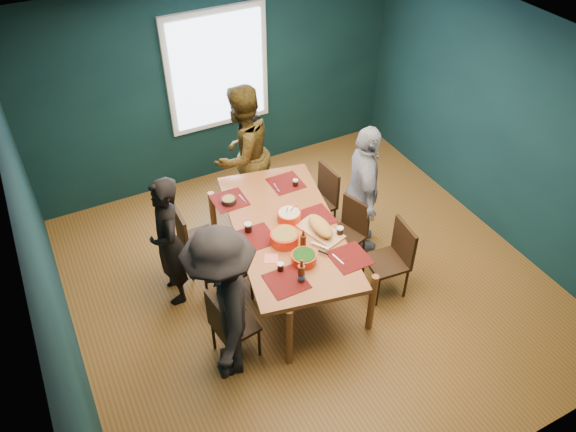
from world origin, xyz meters
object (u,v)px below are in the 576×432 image
(chair_left_mid, at_px, (219,265))
(chair_right_near, at_px, (394,254))
(person_far_left, at_px, (169,242))
(bowl_dumpling, at_px, (289,216))
(chair_left_near, at_px, (227,323))
(cutting_board, at_px, (320,227))
(dining_table, at_px, (286,233))
(person_back, at_px, (242,154))
(chair_right_far, at_px, (321,196))
(bowl_salad, at_px, (284,237))
(bowl_herbs, at_px, (304,258))
(person_right, at_px, (363,191))
(chair_left_far, at_px, (191,236))
(chair_right_mid, at_px, (350,228))
(person_near_left, at_px, (223,306))

(chair_left_mid, xyz_separation_m, chair_right_near, (1.73, -0.68, -0.02))
(person_far_left, bearing_deg, bowl_dumpling, 82.28)
(chair_left_near, relative_size, chair_right_near, 0.95)
(cutting_board, bearing_deg, chair_left_mid, 146.80)
(dining_table, xyz_separation_m, bowl_dumpling, (0.08, 0.09, 0.13))
(chair_right_near, bearing_deg, cutting_board, 156.23)
(person_back, bearing_deg, chair_left_mid, 32.16)
(chair_left_near, bearing_deg, chair_left_mid, 65.92)
(chair_right_far, distance_m, chair_right_near, 1.24)
(dining_table, distance_m, bowl_salad, 0.27)
(person_far_left, bearing_deg, chair_right_near, 70.28)
(bowl_herbs, bearing_deg, person_back, 84.54)
(person_right, bearing_deg, person_far_left, 105.81)
(chair_left_near, bearing_deg, chair_right_far, 28.16)
(chair_left_far, distance_m, person_right, 2.00)
(chair_right_far, bearing_deg, chair_right_mid, -92.24)
(chair_left_near, relative_size, chair_right_far, 0.95)
(person_near_left, xyz_separation_m, bowl_salad, (0.88, 0.53, 0.02))
(person_back, xyz_separation_m, person_right, (0.96, -1.21, -0.07))
(chair_right_mid, relative_size, bowl_salad, 2.84)
(cutting_board, bearing_deg, chair_left_far, 123.96)
(chair_right_far, distance_m, person_back, 1.08)
(chair_left_far, distance_m, chair_right_far, 1.63)
(chair_right_far, relative_size, bowl_salad, 3.05)
(chair_right_mid, xyz_separation_m, person_right, (0.26, 0.16, 0.33))
(chair_left_far, xyz_separation_m, chair_left_mid, (0.10, -0.61, 0.04))
(chair_right_far, height_order, chair_right_near, chair_right_far)
(person_near_left, bearing_deg, bowl_herbs, 121.09)
(chair_left_near, bearing_deg, person_back, 54.64)
(chair_right_mid, xyz_separation_m, person_back, (-0.70, 1.37, 0.40))
(chair_left_far, relative_size, person_right, 0.53)
(chair_right_near, xyz_separation_m, person_near_left, (-1.98, -0.11, 0.33))
(chair_left_near, bearing_deg, chair_right_mid, 12.38)
(person_far_left, bearing_deg, chair_right_mid, 84.09)
(chair_left_mid, bearing_deg, person_far_left, 130.93)
(person_back, bearing_deg, bowl_herbs, 59.80)
(chair_left_mid, bearing_deg, bowl_salad, -31.58)
(chair_left_mid, bearing_deg, bowl_dumpling, -7.26)
(dining_table, distance_m, person_near_left, 1.24)
(chair_left_mid, distance_m, cutting_board, 1.12)
(chair_left_near, relative_size, bowl_dumpling, 3.32)
(dining_table, xyz_separation_m, chair_right_near, (0.98, -0.62, -0.21))
(bowl_salad, height_order, bowl_herbs, bowl_salad)
(chair_left_far, relative_size, chair_right_mid, 1.03)
(chair_left_near, bearing_deg, cutting_board, 11.29)
(person_far_left, height_order, bowl_salad, person_far_left)
(chair_left_near, height_order, bowl_salad, bowl_salad)
(bowl_dumpling, bearing_deg, chair_right_mid, -8.34)
(chair_right_mid, relative_size, person_near_left, 0.49)
(chair_left_far, relative_size, chair_right_near, 0.96)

